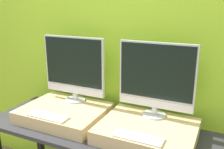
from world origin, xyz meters
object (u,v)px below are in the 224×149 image
(monitor_right, at_px, (156,78))
(keyboard_right, at_px, (138,137))
(keyboard_left, at_px, (48,116))
(monitor_left, at_px, (74,68))

(monitor_right, bearing_deg, keyboard_right, -90.00)
(monitor_right, bearing_deg, keyboard_left, -152.71)
(keyboard_left, bearing_deg, monitor_right, 27.29)
(keyboard_left, distance_m, monitor_right, 0.81)
(monitor_left, bearing_deg, keyboard_left, -90.00)
(keyboard_left, bearing_deg, monitor_left, 90.00)
(monitor_left, xyz_separation_m, keyboard_right, (0.68, -0.35, -0.28))
(keyboard_left, distance_m, keyboard_right, 0.68)
(monitor_left, bearing_deg, monitor_right, 0.00)
(keyboard_left, xyz_separation_m, keyboard_right, (0.68, 0.00, 0.00))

